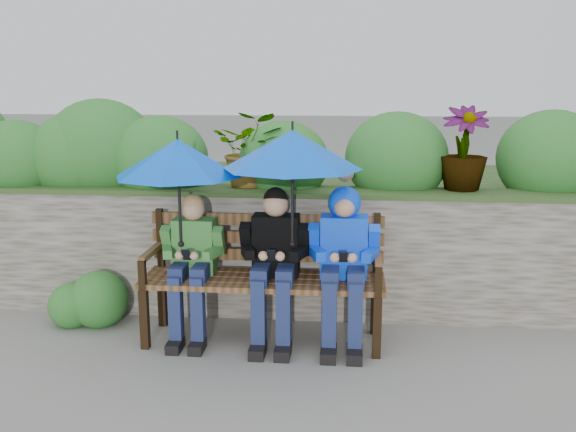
# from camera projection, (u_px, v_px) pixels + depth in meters

# --- Properties ---
(ground) EXTENTS (60.00, 60.00, 0.00)m
(ground) POSITION_uv_depth(u_px,v_px,m) (287.00, 349.00, 4.58)
(ground) COLOR gray
(ground) RESTS_ON ground
(garden_backdrop) EXTENTS (8.00, 2.83, 1.82)m
(garden_backdrop) POSITION_uv_depth(u_px,v_px,m) (295.00, 214.00, 5.99)
(garden_backdrop) COLOR #544D41
(garden_backdrop) RESTS_ON ground
(park_bench) EXTENTS (1.76, 0.51, 0.93)m
(park_bench) POSITION_uv_depth(u_px,v_px,m) (264.00, 269.00, 4.70)
(park_bench) COLOR black
(park_bench) RESTS_ON ground
(boy_left) EXTENTS (0.45, 0.52, 1.07)m
(boy_left) POSITION_uv_depth(u_px,v_px,m) (192.00, 259.00, 4.66)
(boy_left) COLOR #397B34
(boy_left) RESTS_ON ground
(boy_middle) EXTENTS (0.50, 0.58, 1.13)m
(boy_middle) POSITION_uv_depth(u_px,v_px,m) (274.00, 258.00, 4.59)
(boy_middle) COLOR black
(boy_middle) RESTS_ON ground
(boy_right) EXTENTS (0.50, 0.61, 1.14)m
(boy_right) POSITION_uv_depth(u_px,v_px,m) (344.00, 253.00, 4.54)
(boy_right) COLOR #001CDB
(boy_right) RESTS_ON ground
(umbrella_left) EXTENTS (0.91, 0.91, 0.84)m
(umbrella_left) POSITION_uv_depth(u_px,v_px,m) (178.00, 158.00, 4.51)
(umbrella_left) COLOR blue
(umbrella_left) RESTS_ON ground
(umbrella_right) EXTENTS (0.98, 0.98, 0.89)m
(umbrella_right) POSITION_uv_depth(u_px,v_px,m) (292.00, 150.00, 4.42)
(umbrella_right) COLOR blue
(umbrella_right) RESTS_ON ground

